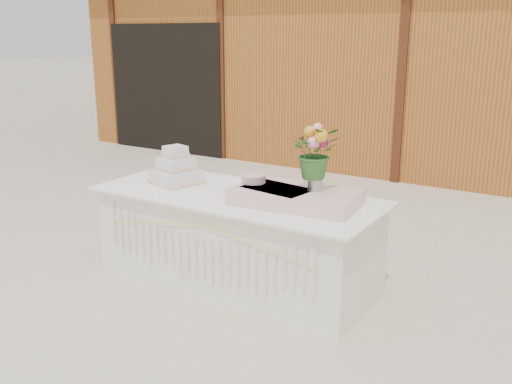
# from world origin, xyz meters

# --- Properties ---
(ground) EXTENTS (80.00, 80.00, 0.00)m
(ground) POSITION_xyz_m (0.00, 0.00, 0.00)
(ground) COLOR beige
(ground) RESTS_ON ground
(barn) EXTENTS (12.60, 4.60, 3.30)m
(barn) POSITION_xyz_m (-0.01, 5.99, 1.68)
(barn) COLOR #9F5D21
(barn) RESTS_ON ground
(cake_table) EXTENTS (2.40, 1.00, 0.77)m
(cake_table) POSITION_xyz_m (0.00, -0.00, 0.39)
(cake_table) COLOR white
(cake_table) RESTS_ON ground
(wedding_cake) EXTENTS (0.45, 0.45, 0.33)m
(wedding_cake) POSITION_xyz_m (-0.64, 0.02, 0.88)
(wedding_cake) COLOR silver
(wedding_cake) RESTS_ON cake_table
(pink_cake_stand) EXTENTS (0.25, 0.25, 0.18)m
(pink_cake_stand) POSITION_xyz_m (0.16, 0.02, 0.87)
(pink_cake_stand) COLOR silver
(pink_cake_stand) RESTS_ON cake_table
(satin_runner) EXTENTS (0.99, 0.63, 0.12)m
(satin_runner) POSITION_xyz_m (0.54, 0.02, 0.83)
(satin_runner) COLOR beige
(satin_runner) RESTS_ON cake_table
(flower_vase) EXTENTS (0.11, 0.11, 0.15)m
(flower_vase) POSITION_xyz_m (0.68, 0.06, 0.96)
(flower_vase) COLOR #ABABB0
(flower_vase) RESTS_ON satin_runner
(bouquet) EXTENTS (0.47, 0.46, 0.40)m
(bouquet) POSITION_xyz_m (0.68, 0.06, 1.23)
(bouquet) COLOR #2D5F26
(bouquet) RESTS_ON flower_vase
(loose_flowers) EXTENTS (0.17, 0.33, 0.02)m
(loose_flowers) POSITION_xyz_m (-1.02, 0.11, 0.78)
(loose_flowers) COLOR pink
(loose_flowers) RESTS_ON cake_table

